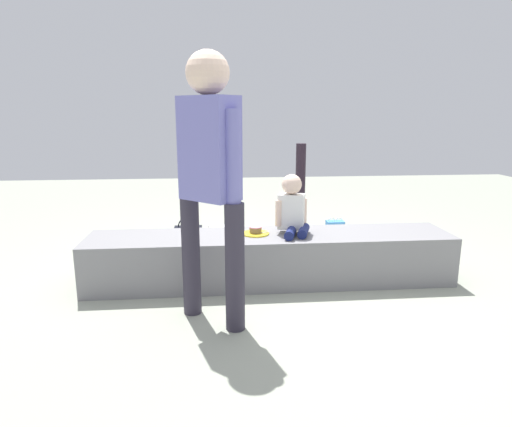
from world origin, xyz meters
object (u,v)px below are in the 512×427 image
Objects in this scene: gift_bag at (335,232)px; water_bottle_near_gift at (288,248)px; cake_plate at (256,232)px; adult_standing at (210,166)px; child_seated at (292,208)px; party_cup_red at (314,241)px; cake_box_white at (224,234)px; handbag_black_leather at (188,235)px.

gift_bag reaches higher than water_bottle_near_gift.
cake_plate is at bearing -133.14° from gift_bag.
gift_bag is (1.29, 1.69, -0.92)m from adult_standing.
child_seated reaches higher than cake_plate.
cake_box_white reaches higher than party_cup_red.
party_cup_red is (0.41, 0.93, -0.57)m from child_seated.
gift_bag is at bearing 34.72° from water_bottle_near_gift.
handbag_black_leather is at bearing 153.95° from water_bottle_near_gift.
child_seated is 1.51m from handbag_black_leather.
water_bottle_near_gift is at bearing 83.69° from child_seated.
party_cup_red is 1.33m from handbag_black_leather.
party_cup_red is at bearing -160.99° from gift_bag.
adult_standing reaches higher than water_bottle_near_gift.
handbag_black_leather is at bearing 177.03° from gift_bag.
cake_plate is 1.31m from cake_box_white.
cake_box_white is at bearing 100.66° from cake_plate.
cake_plate is 0.75× the size of handbag_black_leather.
party_cup_red is 0.30× the size of handbag_black_leather.
party_cup_red is at bearing 56.89° from adult_standing.
child_seated is at bearing -0.98° from cake_plate.
gift_bag is 3.04× the size of party_cup_red.
cake_plate is (-0.30, 0.01, -0.19)m from child_seated.
child_seated is 0.81m from water_bottle_near_gift.
handbag_black_leather is at bearing -158.66° from cake_box_white.
party_cup_red is 0.28× the size of cake_box_white.
water_bottle_near_gift is 0.87m from cake_box_white.
adult_standing is 7.67× the size of cake_plate.
child_seated is 1.03m from adult_standing.
handbag_black_leather is at bearing 119.56° from cake_plate.
water_bottle_near_gift is 1.09m from handbag_black_leather.
handbag_black_leather is (-0.27, 1.77, -0.93)m from adult_standing.
water_bottle_near_gift is 0.47m from party_cup_red.
gift_bag is at bearing 57.50° from child_seated.
cake_plate is 1.29m from handbag_black_leather.
cake_box_white is at bearing 21.34° from handbag_black_leather.
child_seated is 1.46m from cake_box_white.
gift_bag is 0.26m from party_cup_red.
gift_bag is (0.94, 1.00, -0.30)m from cake_plate.
gift_bag is at bearing 46.86° from cake_plate.
child_seated is 2.16× the size of cake_plate.
cake_plate is 1.41m from gift_bag.
gift_bag is 0.70m from water_bottle_near_gift.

